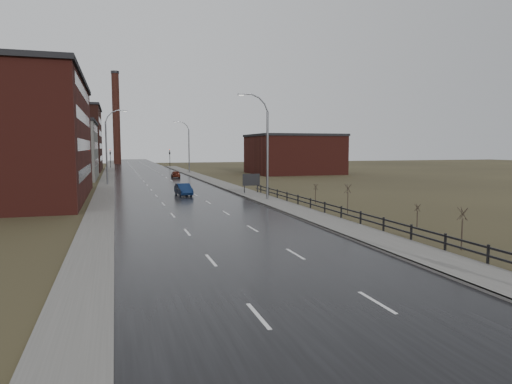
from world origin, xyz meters
TOP-DOWN VIEW (x-y plane):
  - ground at (0.00, 0.00)m, footprint 320.00×320.00m
  - road at (0.00, 60.00)m, footprint 14.00×300.00m
  - sidewalk_right at (8.60, 35.00)m, footprint 3.20×180.00m
  - curb_right at (7.08, 35.00)m, footprint 0.16×180.00m
  - sidewalk_left at (-8.20, 60.00)m, footprint 2.40×260.00m
  - warehouse_mid at (-17.99, 78.00)m, footprint 16.32×20.40m
  - warehouse_far at (-22.99, 108.00)m, footprint 26.52×24.48m
  - building_right at (30.30, 82.00)m, footprint 18.36×16.32m
  - smokestack at (-6.00, 150.00)m, footprint 2.70×2.70m
  - streetlight_right_mid at (8.50, 36.00)m, footprint 3.36×0.28m
  - streetlight_left at (-7.70, 62.00)m, footprint 3.36×0.28m
  - streetlight_right_far at (8.50, 90.00)m, footprint 3.36×0.28m
  - guardrail at (10.30, 18.31)m, footprint 0.10×53.05m
  - shrub_c at (11.70, 10.35)m, footprint 0.57×0.60m
  - shrub_d at (13.43, 16.65)m, footprint 0.43×0.45m
  - shrub_e at (11.99, 24.08)m, footprint 0.63×0.66m
  - shrub_f at (12.77, 32.30)m, footprint 0.48×0.51m
  - billboard at (9.10, 43.16)m, footprint 2.19×0.17m
  - traffic_light_left at (-8.00, 120.00)m, footprint 0.58×2.73m
  - traffic_light_right at (8.00, 120.00)m, footprint 0.58×2.73m
  - car_near at (0.87, 43.69)m, footprint 1.76×4.33m
  - car_far at (3.94, 75.26)m, footprint 1.82×4.04m

SIDE VIEW (x-z plane):
  - ground at x=0.00m, z-range 0.00..0.00m
  - road at x=0.00m, z-range 0.00..0.06m
  - sidewalk_left at x=-8.20m, z-range 0.00..0.12m
  - sidewalk_right at x=8.60m, z-range 0.00..0.18m
  - curb_right at x=7.08m, z-range 0.00..0.18m
  - car_far at x=3.94m, z-range 0.00..1.35m
  - car_near at x=0.87m, z-range 0.00..1.40m
  - guardrail at x=10.30m, z-range 0.16..1.26m
  - shrub_d at x=13.43m, z-range 0.05..1.85m
  - shrub_f at x=12.77m, z-range 0.06..2.08m
  - shrub_c at x=11.70m, z-range 0.08..2.50m
  - shrub_e at x=11.99m, z-range 0.08..2.75m
  - billboard at x=9.10m, z-range 0.44..2.95m
  - building_right at x=30.30m, z-range 0.01..8.51m
  - traffic_light_left at x=-8.00m, z-range 1.95..7.25m
  - traffic_light_right at x=8.00m, z-range 1.95..7.25m
  - warehouse_mid at x=-17.99m, z-range 0.01..10.51m
  - streetlight_right_mid at x=8.50m, z-range 0.16..11.51m
  - streetlight_left at x=-7.70m, z-range 0.16..11.51m
  - streetlight_right_far at x=8.50m, z-range 0.16..11.51m
  - warehouse_far at x=-22.99m, z-range 0.01..15.51m
  - smokestack at x=-6.00m, z-range 0.15..30.85m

